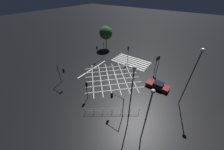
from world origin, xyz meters
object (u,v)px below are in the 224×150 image
object	(u,v)px
traffic_light_median_north	(87,87)
waiting_car	(158,85)
street_lamp_far	(131,94)
traffic_light_nw_main	(117,100)
street_tree_near	(106,33)
traffic_light_median_south	(128,51)
traffic_light_ne_main	(61,72)
traffic_light_sw_main	(158,61)
street_lamp_east	(148,112)
traffic_light_se_cross	(100,48)
street_lamp_west	(194,69)
traffic_light_sw_cross	(157,61)

from	to	relation	value
traffic_light_median_north	waiting_car	xyz separation A→B (m)	(-8.98, -9.76, -1.94)
street_lamp_far	traffic_light_median_north	bearing A→B (deg)	-4.50
traffic_light_nw_main	street_lamp_far	size ratio (longest dim) A/B	0.41
street_tree_near	traffic_light_median_south	bearing A→B (deg)	157.32
traffic_light_ne_main	street_tree_near	xyz separation A→B (m)	(4.22, -19.05, 1.79)
traffic_light_sw_main	street_lamp_far	xyz separation A→B (m)	(-1.37, 15.19, 3.11)
street_lamp_east	traffic_light_median_north	bearing A→B (deg)	-7.30
traffic_light_se_cross	traffic_light_nw_main	xyz separation A→B (m)	(-13.62, 12.48, -0.12)
street_lamp_west	street_tree_near	bearing A→B (deg)	-24.56
traffic_light_sw_main	traffic_light_median_north	bearing A→B (deg)	64.42
street_lamp_east	street_tree_near	size ratio (longest dim) A/B	1.28
traffic_light_sw_cross	street_lamp_west	world-z (taller)	street_lamp_west
street_lamp_far	waiting_car	world-z (taller)	street_lamp_far
traffic_light_sw_main	traffic_light_se_cross	bearing A→B (deg)	7.69
traffic_light_sw_main	traffic_light_median_south	xyz separation A→B (m)	(7.62, -0.27, 0.10)
traffic_light_sw_main	street_lamp_far	world-z (taller)	street_lamp_far
traffic_light_sw_main	street_lamp_west	distance (m)	9.87
traffic_light_ne_main	traffic_light_sw_main	bearing A→B (deg)	47.07
traffic_light_median_north	traffic_light_nw_main	world-z (taller)	traffic_light_nw_main
traffic_light_ne_main	street_lamp_far	world-z (taller)	street_lamp_far
street_lamp_far	traffic_light_ne_main	bearing A→B (deg)	-2.49
street_lamp_west	waiting_car	size ratio (longest dim) A/B	2.30
traffic_light_ne_main	traffic_light_nw_main	bearing A→B (deg)	0.38
traffic_light_sw_cross	traffic_light_sw_main	bearing A→B (deg)	76.19
traffic_light_sw_cross	traffic_light_nw_main	bearing A→B (deg)	-2.50
traffic_light_sw_main	waiting_car	size ratio (longest dim) A/B	1.00
traffic_light_median_south	street_lamp_far	distance (m)	18.14
traffic_light_se_cross	street_lamp_west	size ratio (longest dim) A/B	0.42
traffic_light_median_north	traffic_light_se_cross	size ratio (longest dim) A/B	0.86
traffic_light_se_cross	traffic_light_median_north	bearing A→B (deg)	31.56
traffic_light_se_cross	street_lamp_far	bearing A→B (deg)	50.53
traffic_light_sw_cross	street_lamp_east	size ratio (longest dim) A/B	0.46
traffic_light_sw_cross	traffic_light_se_cross	world-z (taller)	traffic_light_se_cross
traffic_light_median_south	waiting_car	distance (m)	11.18
traffic_light_median_north	waiting_car	bearing A→B (deg)	-42.60
traffic_light_median_north	street_lamp_west	distance (m)	16.15
street_lamp_far	street_tree_near	size ratio (longest dim) A/B	1.47
traffic_light_ne_main	street_lamp_west	world-z (taller)	street_lamp_west
traffic_light_ne_main	street_tree_near	world-z (taller)	street_tree_near
traffic_light_ne_main	street_lamp_east	bearing A→B (deg)	-4.51
traffic_light_ne_main	street_tree_near	distance (m)	19.59
street_lamp_west	street_lamp_far	size ratio (longest dim) A/B	1.00
traffic_light_median_north	street_lamp_west	size ratio (longest dim) A/B	0.36
traffic_light_nw_main	traffic_light_sw_cross	bearing A→B (deg)	-92.50
traffic_light_ne_main	street_lamp_far	xyz separation A→B (m)	(-14.90, 0.65, 3.20)
traffic_light_se_cross	street_tree_near	distance (m)	7.39
street_tree_near	street_lamp_far	bearing A→B (deg)	134.14
traffic_light_sw_cross	traffic_light_se_cross	xyz separation A→B (m)	(14.26, 2.08, 0.23)
traffic_light_nw_main	waiting_car	size ratio (longest dim) A/B	0.93
traffic_light_nw_main	street_lamp_far	bearing A→B (deg)	163.18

